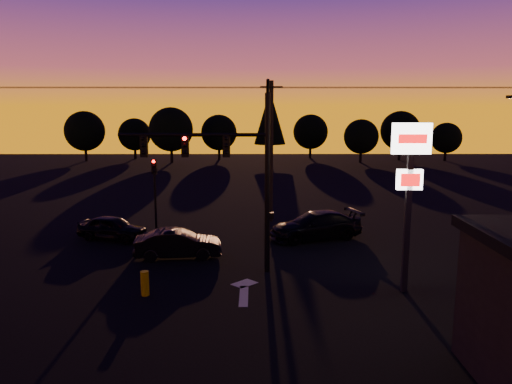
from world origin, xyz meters
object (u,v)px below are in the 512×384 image
Objects in this scene: pylon_sign at (410,172)px; car_right at (316,225)px; secondary_signal at (155,184)px; bollard at (145,283)px; car_mid at (178,244)px; car_left at (112,228)px; traffic_signal_mast at (231,164)px.

pylon_sign is 1.28× the size of car_right.
bollard is at bearing -81.40° from secondary_signal.
car_right reaches higher than car_mid.
secondary_signal reaches higher than car_left.
car_mid is at bearing -109.99° from car_left.
car_left is (-6.97, 5.50, -4.26)m from traffic_signal_mast.
pylon_sign reaches higher than car_right.
bollard is 0.19× the size of car_right.
car_left is 0.93× the size of car_mid.
car_mid is (4.20, -3.37, 0.02)m from car_left.
traffic_signal_mast reaches higher than car_left.
pylon_sign reaches higher than bollard.
pylon_sign is 1.60× the size of car_mid.
traffic_signal_mast is 1.97× the size of secondary_signal.
secondary_signal is 10.76m from bollard.
car_mid is (-2.76, 2.13, -4.23)m from traffic_signal_mast.
traffic_signal_mast reaches higher than car_right.
secondary_signal is 1.02× the size of car_mid.
pylon_sign is 16.73m from car_left.
car_mid is 0.80× the size of car_right.
car_mid is at bearing 142.35° from traffic_signal_mast.
secondary_signal is 1.09× the size of car_left.
traffic_signal_mast is 8.32m from car_right.
secondary_signal is 15.75m from pylon_sign.
pylon_sign is (12.00, -9.99, 2.05)m from secondary_signal.
car_right is at bearing -11.17° from secondary_signal.
traffic_signal_mast reaches higher than secondary_signal.
car_right is at bearing 107.82° from pylon_sign.
car_left is 0.75× the size of car_right.
car_right is at bearing 47.50° from bollard.
car_left is at bearing 113.42° from bollard.
traffic_signal_mast is 6.26m from bollard.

